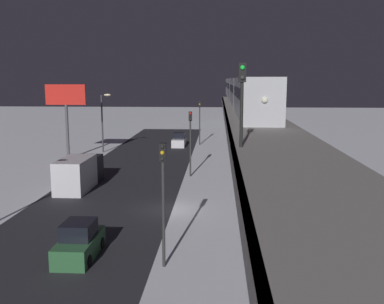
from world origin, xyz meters
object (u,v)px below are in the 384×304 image
object	(u,v)px
sedan_green	(79,243)
traffic_light_mid	(190,134)
traffic_light_near	(163,187)
sedan_white	(179,141)
subway_train	(239,89)
commercial_billboard	(66,102)
rail_signal	(242,90)
traffic_light_far	(200,116)
box_truck	(79,173)

from	to	relation	value
sedan_green	traffic_light_mid	world-z (taller)	traffic_light_mid
traffic_light_near	traffic_light_mid	distance (m)	21.13
sedan_white	traffic_light_mid	world-z (taller)	traffic_light_mid
sedan_green	traffic_light_mid	bearing A→B (deg)	76.88
subway_train	commercial_billboard	world-z (taller)	subway_train
sedan_white	traffic_light_mid	distance (m)	20.12
sedan_green	commercial_billboard	xyz separation A→B (m)	(10.64, -28.95, 6.04)
rail_signal	sedan_green	xyz separation A→B (m)	(8.51, -0.99, -8.19)
sedan_white	commercial_billboard	size ratio (longest dim) A/B	0.46
traffic_light_mid	traffic_light_far	distance (m)	21.13
box_truck	traffic_light_mid	bearing A→B (deg)	-151.63
rail_signal	traffic_light_far	xyz separation A→B (m)	(3.81, -42.28, -4.77)
sedan_white	traffic_light_far	size ratio (longest dim) A/B	0.64
subway_train	commercial_billboard	size ratio (longest dim) A/B	8.32
rail_signal	sedan_white	size ratio (longest dim) A/B	0.98
traffic_light_far	traffic_light_near	bearing A→B (deg)	90.00
subway_train	traffic_light_near	xyz separation A→B (m)	(5.81, 45.72, -3.83)
rail_signal	traffic_light_near	bearing A→B (deg)	-0.42
sedan_white	rail_signal	bearing A→B (deg)	-80.65
sedan_green	box_truck	world-z (taller)	box_truck
subway_train	rail_signal	bearing A→B (deg)	87.50
traffic_light_near	commercial_billboard	bearing A→B (deg)	-62.85
box_truck	traffic_light_mid	world-z (taller)	traffic_light_mid
sedan_green	box_truck	bearing A→B (deg)	107.71
sedan_white	sedan_green	bearing A→B (deg)	-92.59
sedan_white	traffic_light_mid	bearing A→B (deg)	-81.59
sedan_green	sedan_white	bearing A→B (deg)	87.41
box_truck	subway_train	bearing A→B (deg)	-117.24
traffic_light_far	commercial_billboard	size ratio (longest dim) A/B	0.72
sedan_green	box_truck	xyz separation A→B (m)	(4.80, -15.03, 0.56)
subway_train	traffic_light_far	xyz separation A→B (m)	(5.81, 3.47, -3.83)
subway_train	traffic_light_mid	distance (m)	25.56
sedan_white	commercial_billboard	bearing A→B (deg)	-138.96
subway_train	sedan_white	xyz separation A→B (m)	(8.71, 4.98, -7.23)
traffic_light_mid	rail_signal	bearing A→B (deg)	100.22
traffic_light_mid	commercial_billboard	bearing A→B (deg)	-29.80
traffic_light_mid	traffic_light_far	size ratio (longest dim) A/B	1.00
traffic_light_near	rail_signal	bearing A→B (deg)	179.58
traffic_light_near	commercial_billboard	world-z (taller)	commercial_billboard
box_truck	traffic_light_mid	xyz separation A→B (m)	(-9.50, -5.13, 2.85)
rail_signal	traffic_light_mid	xyz separation A→B (m)	(3.81, -21.15, -4.77)
subway_train	box_truck	distance (m)	34.10
subway_train	box_truck	xyz separation A→B (m)	(15.31, 29.73, -6.68)
sedan_white	traffic_light_near	xyz separation A→B (m)	(-2.90, 40.75, 3.40)
traffic_light_far	commercial_billboard	bearing A→B (deg)	38.80
box_truck	traffic_light_mid	distance (m)	11.17
sedan_white	traffic_light_mid	xyz separation A→B (m)	(-2.90, 19.62, 3.40)
rail_signal	traffic_light_mid	world-z (taller)	rail_signal
traffic_light_mid	box_truck	bearing A→B (deg)	28.37
box_truck	commercial_billboard	world-z (taller)	commercial_billboard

